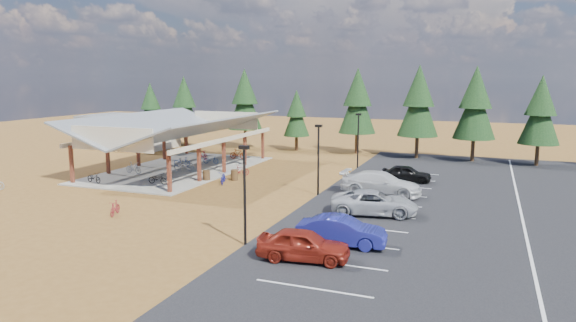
{
  "coord_description": "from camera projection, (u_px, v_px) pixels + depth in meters",
  "views": [
    {
      "loc": [
        16.22,
        -32.69,
        8.54
      ],
      "look_at": [
        1.95,
        3.81,
        2.05
      ],
      "focal_mm": 32.0,
      "sensor_mm": 36.0,
      "label": 1
    }
  ],
  "objects": [
    {
      "name": "car_0",
      "position": [
        303.0,
        245.0,
        23.92
      ],
      "size": [
        4.56,
        2.31,
        1.49
      ],
      "primitive_type": "imported",
      "rotation": [
        0.0,
        0.0,
        1.7
      ],
      "color": "maroon",
      "rests_on": "asphalt_lot"
    },
    {
      "name": "trash_bin_0",
      "position": [
        206.0,
        176.0,
        42.22
      ],
      "size": [
        0.6,
        0.6,
        0.9
      ],
      "primitive_type": "cylinder",
      "color": "#4B331A",
      "rests_on": "ground"
    },
    {
      "name": "asphalt_lot",
      "position": [
        520.0,
        209.0,
        33.36
      ],
      "size": [
        27.0,
        44.0,
        0.04
      ],
      "primitive_type": "cube",
      "color": "black",
      "rests_on": "ground"
    },
    {
      "name": "lamp_post_0",
      "position": [
        245.0,
        188.0,
        25.78
      ],
      "size": [
        0.5,
        0.25,
        5.14
      ],
      "color": "black",
      "rests_on": "ground"
    },
    {
      "name": "pine_1",
      "position": [
        184.0,
        104.0,
        62.44
      ],
      "size": [
        3.68,
        3.68,
        8.58
      ],
      "color": "#382314",
      "rests_on": "ground"
    },
    {
      "name": "pine_0",
      "position": [
        151.0,
        106.0,
        66.22
      ],
      "size": [
        3.32,
        3.32,
        7.73
      ],
      "color": "#382314",
      "rests_on": "ground"
    },
    {
      "name": "bike_11",
      "position": [
        115.0,
        208.0,
        31.85
      ],
      "size": [
        0.92,
        1.59,
        0.92
      ],
      "primitive_type": "imported",
      "rotation": [
        0.0,
        0.0,
        0.34
      ],
      "color": "maroon",
      "rests_on": "ground"
    },
    {
      "name": "outbuilding",
      "position": [
        131.0,
        131.0,
        62.08
      ],
      "size": [
        11.0,
        7.0,
        3.9
      ],
      "color": "#ADA593",
      "rests_on": "ground"
    },
    {
      "name": "bike_7",
      "position": [
        238.0,
        154.0,
        52.97
      ],
      "size": [
        1.79,
        0.75,
        1.04
      ],
      "primitive_type": "imported",
      "rotation": [
        0.0,
        0.0,
        1.72
      ],
      "color": "#932609",
      "rests_on": "concrete_pad"
    },
    {
      "name": "pine_2",
      "position": [
        245.0,
        100.0,
        60.91
      ],
      "size": [
        4.06,
        4.06,
        9.46
      ],
      "color": "#382314",
      "rests_on": "ground"
    },
    {
      "name": "bike_1",
      "position": [
        134.0,
        168.0,
        44.96
      ],
      "size": [
        1.75,
        0.63,
        1.03
      ],
      "primitive_type": "imported",
      "rotation": [
        0.0,
        0.0,
        1.48
      ],
      "color": "#9CA0A5",
      "rests_on": "concrete_pad"
    },
    {
      "name": "car_1",
      "position": [
        342.0,
        231.0,
        26.0
      ],
      "size": [
        4.65,
        2.0,
        1.49
      ],
      "primitive_type": "imported",
      "rotation": [
        0.0,
        0.0,
        1.67
      ],
      "color": "navy",
      "rests_on": "asphalt_lot"
    },
    {
      "name": "trash_bin_1",
      "position": [
        234.0,
        175.0,
        42.49
      ],
      "size": [
        0.6,
        0.6,
        0.9
      ],
      "primitive_type": "cylinder",
      "color": "#4B331A",
      "rests_on": "ground"
    },
    {
      "name": "lamp_post_1",
      "position": [
        318.0,
        155.0,
        36.81
      ],
      "size": [
        0.5,
        0.25,
        5.14
      ],
      "color": "black",
      "rests_on": "ground"
    },
    {
      "name": "lamp_post_2",
      "position": [
        358.0,
        137.0,
        47.84
      ],
      "size": [
        0.5,
        0.25,
        5.14
      ],
      "color": "black",
      "rests_on": "ground"
    },
    {
      "name": "car_4",
      "position": [
        406.0,
        173.0,
        41.81
      ],
      "size": [
        4.01,
        1.72,
        1.35
      ],
      "primitive_type": "imported",
      "rotation": [
        0.0,
        0.0,
        1.6
      ],
      "color": "black",
      "rests_on": "asphalt_lot"
    },
    {
      "name": "bike_15",
      "position": [
        240.0,
        171.0,
        44.36
      ],
      "size": [
        1.46,
        1.4,
        0.95
      ],
      "primitive_type": "imported",
      "rotation": [
        0.0,
        0.0,
        2.32
      ],
      "color": "maroon",
      "rests_on": "ground"
    },
    {
      "name": "pine_4",
      "position": [
        357.0,
        101.0,
        56.41
      ],
      "size": [
        4.08,
        4.08,
        9.49
      ],
      "color": "#382314",
      "rests_on": "ground"
    },
    {
      "name": "bike_14",
      "position": [
        223.0,
        178.0,
        41.19
      ],
      "size": [
        1.3,
        2.01,
        1.0
      ],
      "primitive_type": "imported",
      "rotation": [
        0.0,
        0.0,
        0.37
      ],
      "color": "navy",
      "rests_on": "ground"
    },
    {
      "name": "bike_5",
      "position": [
        184.0,
        164.0,
        46.44
      ],
      "size": [
        1.93,
        0.99,
        1.12
      ],
      "primitive_type": "imported",
      "rotation": [
        0.0,
        0.0,
        1.83
      ],
      "color": "gray",
      "rests_on": "concrete_pad"
    },
    {
      "name": "car_3",
      "position": [
        381.0,
        183.0,
        37.11
      ],
      "size": [
        5.83,
        2.49,
        1.68
      ],
      "primitive_type": "imported",
      "rotation": [
        0.0,
        0.0,
        1.55
      ],
      "color": "silver",
      "rests_on": "asphalt_lot"
    },
    {
      "name": "pine_7",
      "position": [
        541.0,
        111.0,
        48.64
      ],
      "size": [
        3.73,
        3.73,
        8.69
      ],
      "color": "#382314",
      "rests_on": "ground"
    },
    {
      "name": "bike_0",
      "position": [
        94.0,
        177.0,
        41.09
      ],
      "size": [
        1.69,
        0.89,
        0.84
      ],
      "primitive_type": "imported",
      "rotation": [
        0.0,
        0.0,
        1.36
      ],
      "color": "black",
      "rests_on": "concrete_pad"
    },
    {
      "name": "pine_6",
      "position": [
        475.0,
        103.0,
        50.99
      ],
      "size": [
        4.12,
        4.12,
        9.61
      ],
      "color": "#382314",
      "rests_on": "ground"
    },
    {
      "name": "car_2",
      "position": [
        374.0,
        203.0,
        31.87
      ],
      "size": [
        5.73,
        3.47,
        1.49
      ],
      "primitive_type": "imported",
      "rotation": [
        0.0,
        0.0,
        1.77
      ],
      "color": "#A8AAB0",
      "rests_on": "asphalt_lot"
    },
    {
      "name": "ground",
      "position": [
        244.0,
        195.0,
        37.25
      ],
      "size": [
        140.0,
        140.0,
        0.0
      ],
      "primitive_type": "plane",
      "color": "brown",
      "rests_on": "ground"
    },
    {
      "name": "bike_4",
      "position": [
        158.0,
        179.0,
        40.64
      ],
      "size": [
        1.65,
        0.71,
        0.84
      ],
      "primitive_type": "imported",
      "rotation": [
        0.0,
        0.0,
        1.67
      ],
      "color": "black",
      "rests_on": "concrete_pad"
    },
    {
      "name": "bike_6",
      "position": [
        211.0,
        160.0,
        50.08
      ],
      "size": [
        1.59,
        0.83,
        0.79
      ],
      "primitive_type": "imported",
      "rotation": [
        0.0,
        0.0,
        1.78
      ],
      "color": "navy",
      "rests_on": "concrete_pad"
    },
    {
      "name": "pine_5",
      "position": [
        419.0,
        102.0,
        53.03
      ],
      "size": [
        4.18,
        4.18,
        9.75
      ],
      "color": "#382314",
      "rests_on": "ground"
    },
    {
      "name": "bike_2",
      "position": [
        182.0,
        161.0,
        48.82
      ],
      "size": [
        1.71,
        0.84,
        0.86
      ],
      "primitive_type": "imported",
      "rotation": [
        0.0,
        0.0,
        1.74
      ],
      "color": "#2845A0",
      "rests_on": "concrete_pad"
    },
    {
      "name": "pine_3",
      "position": [
        297.0,
        114.0,
        59.08
      ],
      "size": [
        3.01,
        3.01,
        7.01
      ],
      "color": "#382314",
      "rests_on": "ground"
    },
    {
      "name": "bike_3",
      "position": [
        202.0,
        155.0,
        52.63
      ],
      "size": [
        1.72,
        1.0,
        1.0
      ],
      "primitive_type": "imported",
      "rotation": [
        0.0,
        0.0,
        1.23
      ],
      "color": "maroon",
      "rests_on": "concrete_pad"
    },
    {
      "name": "concrete_pad",
      "position": [
        180.0,
        169.0,
        47.27
      ],
      "size": [
        10.6,
        18.6,
        0.1
      ],
      "primitive_type": "cube",
      "color": "gray",
      "rests_on": "ground"
    },
    {
      "name": "bike_pavilion",
      "position": [
        179.0,
        129.0,
        46.65
      ],
      "size": [
        11.65,
        19.4,
        4.97
      ],
      "color": "#602A1B",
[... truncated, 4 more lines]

